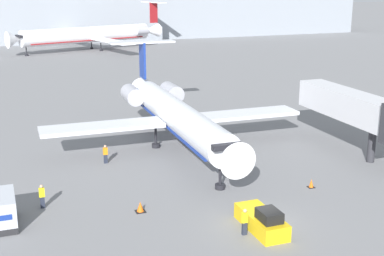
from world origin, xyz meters
TOP-DOWN VIEW (x-y plane):
  - ground_plane at (0.00, 0.00)m, footprint 600.00×600.00m
  - terminal_building at (0.00, 120.00)m, footprint 180.00×16.80m
  - airplane_main at (0.27, 18.91)m, footprint 25.88×28.39m
  - pushback_tug at (-0.19, -0.25)m, footprint 1.82×4.74m
  - luggage_cart at (-16.41, 6.50)m, footprint 2.07×3.72m
  - worker_near_tug at (-1.59, -0.52)m, footprint 0.40×0.25m
  - worker_by_wing at (-7.18, 16.56)m, footprint 0.40×0.24m
  - worker_on_apron at (-13.49, 8.45)m, footprint 0.40×0.25m
  - traffic_cone_left at (-7.01, 5.31)m, footprint 0.71×0.71m
  - traffic_cone_right at (7.01, 5.00)m, footprint 0.53×0.53m
  - airplane_parked_far_left at (5.97, 96.36)m, footprint 38.06×32.29m
  - jet_bridge at (15.48, 11.42)m, footprint 3.20×14.28m

SIDE VIEW (x-z plane):
  - ground_plane at x=0.00m, z-range 0.00..0.00m
  - traffic_cone_right at x=7.01m, z-range -0.02..0.68m
  - traffic_cone_left at x=-7.01m, z-range -0.02..0.75m
  - pushback_tug at x=-0.19m, z-range -0.23..1.55m
  - worker_by_wing at x=-7.18m, z-range 0.04..1.75m
  - worker_on_apron at x=-13.49m, z-range 0.05..1.84m
  - worker_near_tug at x=-1.59m, z-range 0.05..1.86m
  - luggage_cart at x=-16.41m, z-range 0.00..2.17m
  - airplane_main at x=0.27m, z-range -1.15..7.98m
  - airplane_parked_far_left at x=5.97m, z-range -1.63..8.98m
  - jet_bridge at x=15.48m, z-range 1.36..7.55m
  - terminal_building at x=0.00m, z-range 0.03..13.31m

